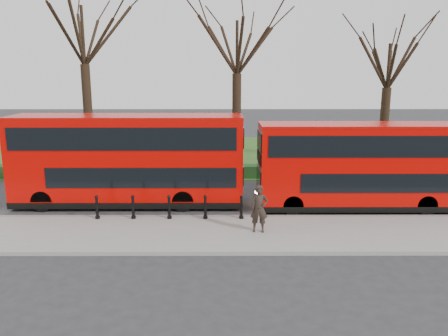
{
  "coord_description": "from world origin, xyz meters",
  "views": [
    {
      "loc": [
        1.07,
        -19.46,
        6.34
      ],
      "look_at": [
        1.12,
        0.5,
        2.0
      ],
      "focal_mm": 35.0,
      "sensor_mm": 36.0,
      "label": 1
    }
  ],
  "objects_px": {
    "bollard_row": "(169,207)",
    "bus_lead": "(128,161)",
    "pedestrian": "(259,209)",
    "bus_rear": "(367,167)"
  },
  "relations": [
    {
      "from": "bus_rear",
      "to": "pedestrian",
      "type": "relative_size",
      "value": 5.37
    },
    {
      "from": "bus_lead",
      "to": "bus_rear",
      "type": "relative_size",
      "value": 1.08
    },
    {
      "from": "bollard_row",
      "to": "bus_rear",
      "type": "distance_m",
      "value": 9.43
    },
    {
      "from": "bus_lead",
      "to": "pedestrian",
      "type": "height_order",
      "value": "bus_lead"
    },
    {
      "from": "bus_lead",
      "to": "bus_rear",
      "type": "xyz_separation_m",
      "value": [
        11.36,
        -0.65,
        -0.16
      ]
    },
    {
      "from": "bollard_row",
      "to": "bus_lead",
      "type": "bearing_deg",
      "value": 130.92
    },
    {
      "from": "bollard_row",
      "to": "pedestrian",
      "type": "relative_size",
      "value": 3.37
    },
    {
      "from": "bollard_row",
      "to": "pedestrian",
      "type": "xyz_separation_m",
      "value": [
        3.77,
        -1.61,
        0.45
      ]
    },
    {
      "from": "bollard_row",
      "to": "pedestrian",
      "type": "bearing_deg",
      "value": -23.2
    },
    {
      "from": "bus_rear",
      "to": "pedestrian",
      "type": "xyz_separation_m",
      "value": [
        -5.36,
        -3.54,
        -0.94
      ]
    }
  ]
}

